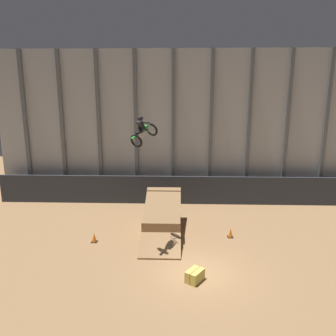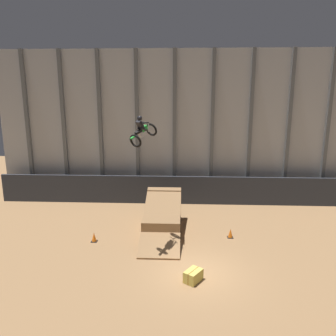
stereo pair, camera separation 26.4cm
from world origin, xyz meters
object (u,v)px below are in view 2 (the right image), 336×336
at_px(hay_bale_trackside, 193,276).
at_px(dirt_ramp, 163,218).
at_px(rider_bike_solo, 143,131).
at_px(traffic_cone_arena_edge, 94,237).
at_px(traffic_cone_near_ramp, 230,233).

bearing_deg(hay_bale_trackside, dirt_ramp, 106.76).
relative_size(dirt_ramp, rider_bike_solo, 3.44).
bearing_deg(dirt_ramp, hay_bale_trackside, -73.24).
relative_size(traffic_cone_arena_edge, hay_bale_trackside, 0.54).
xyz_separation_m(dirt_ramp, rider_bike_solo, (-0.84, -3.25, 6.06)).
distance_m(rider_bike_solo, traffic_cone_near_ramp, 8.60).
bearing_deg(traffic_cone_near_ramp, hay_bale_trackside, -116.22).
bearing_deg(traffic_cone_arena_edge, hay_bale_trackside, -34.34).
bearing_deg(dirt_ramp, traffic_cone_near_ramp, -14.70).
bearing_deg(traffic_cone_arena_edge, rider_bike_solo, -20.04).
relative_size(dirt_ramp, hay_bale_trackside, 5.73).
xyz_separation_m(rider_bike_solo, hay_bale_trackside, (2.67, -2.85, -6.58)).
distance_m(traffic_cone_near_ramp, hay_bale_trackside, 5.55).
bearing_deg(rider_bike_solo, dirt_ramp, 107.84).
xyz_separation_m(dirt_ramp, hay_bale_trackside, (1.84, -6.10, -0.51)).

